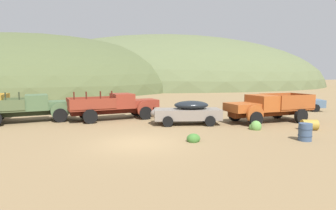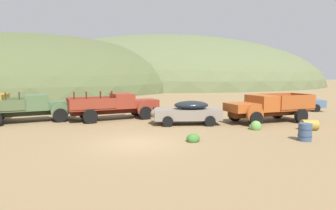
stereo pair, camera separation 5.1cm
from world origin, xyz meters
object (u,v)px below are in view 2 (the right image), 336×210
car_primer_gray (185,112)px  truck_rust_red (121,106)px  truck_weathered_green (35,107)px  car_chalk_blue (294,101)px  oil_drum_tipped (309,125)px  oil_drum_spare (305,132)px  truck_oxide_orange (263,108)px

car_primer_gray → truck_rust_red: bearing=-28.9°
truck_weathered_green → car_primer_gray: bearing=-31.8°
truck_rust_red → car_chalk_blue: truck_rust_red is taller
oil_drum_tipped → oil_drum_spare: (-2.04, -2.37, 0.12)m
truck_rust_red → car_primer_gray: bearing=-51.1°
truck_weathered_green → car_primer_gray: size_ratio=1.41×
truck_rust_red → car_primer_gray: truck_rust_red is taller
truck_rust_red → truck_oxide_orange: size_ratio=1.05×
car_chalk_blue → truck_weathered_green: bearing=24.4°
car_primer_gray → truck_weathered_green: bearing=-9.5°
car_primer_gray → oil_drum_tipped: bearing=161.2°
car_chalk_blue → truck_oxide_orange: bearing=60.0°
truck_weathered_green → oil_drum_spare: truck_weathered_green is taller
truck_weathered_green → oil_drum_spare: bearing=-45.5°
truck_rust_red → car_primer_gray: size_ratio=1.42×
oil_drum_spare → car_primer_gray: bearing=130.3°
truck_weathered_green → oil_drum_tipped: truck_weathered_green is taller
car_chalk_blue → oil_drum_spare: bearing=75.8°
car_primer_gray → oil_drum_spare: 7.34m
truck_oxide_orange → car_primer_gray: bearing=-12.8°
truck_weathered_green → truck_rust_red: size_ratio=1.00×
car_chalk_blue → oil_drum_spare: car_chalk_blue is taller
car_chalk_blue → oil_drum_tipped: (-4.84, -8.52, -0.50)m
truck_rust_red → car_chalk_blue: size_ratio=1.31×
truck_weathered_green → car_chalk_blue: bearing=-9.4°
car_primer_gray → oil_drum_tipped: (6.79, -3.22, -0.50)m
truck_oxide_orange → truck_rust_red: bearing=-28.7°
truck_rust_red → car_primer_gray: 5.13m
truck_rust_red → truck_oxide_orange: (9.63, -3.23, 0.02)m
oil_drum_spare → oil_drum_tipped: bearing=49.2°
truck_weathered_green → truck_rust_red: bearing=-15.0°
truck_oxide_orange → oil_drum_spare: size_ratio=7.30×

